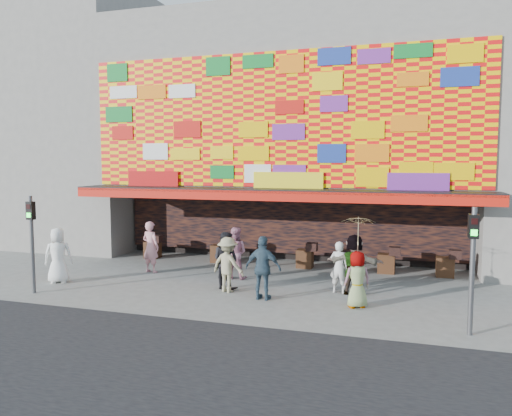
% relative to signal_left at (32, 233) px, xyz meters
% --- Properties ---
extents(ground, '(90.00, 90.00, 0.00)m').
position_rel_signal_left_xyz_m(ground, '(6.20, 1.50, -1.86)').
color(ground, slate).
rests_on(ground, ground).
extents(road_strip, '(30.00, 8.00, 0.02)m').
position_rel_signal_left_xyz_m(road_strip, '(6.20, -5.00, -1.85)').
color(road_strip, black).
rests_on(road_strip, ground).
extents(shop_building, '(15.20, 9.40, 10.00)m').
position_rel_signal_left_xyz_m(shop_building, '(6.20, 9.68, 3.37)').
color(shop_building, gray).
rests_on(shop_building, ground).
extents(neighbor_left, '(11.00, 8.00, 12.00)m').
position_rel_signal_left_xyz_m(neighbor_left, '(-6.80, 9.50, 4.14)').
color(neighbor_left, gray).
rests_on(neighbor_left, ground).
extents(signal_left, '(0.22, 0.20, 3.00)m').
position_rel_signal_left_xyz_m(signal_left, '(0.00, 0.00, 0.00)').
color(signal_left, '#59595B').
rests_on(signal_left, ground).
extents(signal_right, '(0.22, 0.20, 3.00)m').
position_rel_signal_left_xyz_m(signal_right, '(12.40, 0.00, 0.00)').
color(signal_right, '#59595B').
rests_on(signal_right, ground).
extents(ped_a, '(1.07, 0.95, 1.85)m').
position_rel_signal_left_xyz_m(ped_a, '(-0.16, 1.33, -0.94)').
color(ped_a, white).
rests_on(ped_a, ground).
extents(ped_b, '(0.76, 0.58, 1.88)m').
position_rel_signal_left_xyz_m(ped_b, '(2.00, 3.65, -0.92)').
color(ped_b, pink).
rests_on(ped_b, ground).
extents(ped_c, '(1.06, 0.93, 1.83)m').
position_rel_signal_left_xyz_m(ped_c, '(5.43, 2.30, -0.95)').
color(ped_c, black).
rests_on(ped_c, ground).
extents(ped_d, '(1.24, 0.91, 1.71)m').
position_rel_signal_left_xyz_m(ped_d, '(5.65, 1.93, -1.00)').
color(ped_d, gray).
rests_on(ped_d, ground).
extents(ped_e, '(1.14, 0.57, 1.88)m').
position_rel_signal_left_xyz_m(ped_e, '(6.95, 1.41, -0.92)').
color(ped_e, '#354C5D').
rests_on(ped_e, ground).
extents(ped_f, '(1.72, 0.55, 1.85)m').
position_rel_signal_left_xyz_m(ped_f, '(9.41, 2.81, -0.93)').
color(ped_f, gray).
rests_on(ped_f, ground).
extents(ped_g, '(0.92, 0.81, 1.58)m').
position_rel_signal_left_xyz_m(ped_g, '(9.65, 1.43, -1.07)').
color(ped_g, gray).
rests_on(ped_g, ground).
extents(ped_h, '(0.64, 0.47, 1.60)m').
position_rel_signal_left_xyz_m(ped_h, '(8.95, 2.83, -1.06)').
color(ped_h, silver).
rests_on(ped_h, ground).
extents(ped_i, '(0.87, 0.68, 1.78)m').
position_rel_signal_left_xyz_m(ped_i, '(5.25, 3.68, -0.97)').
color(ped_i, '#C57F97').
rests_on(ped_i, ground).
extents(parasol, '(0.96, 0.98, 1.79)m').
position_rel_signal_left_xyz_m(parasol, '(9.65, 1.43, 0.26)').
color(parasol, '#FCDE9E').
rests_on(parasol, ground).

